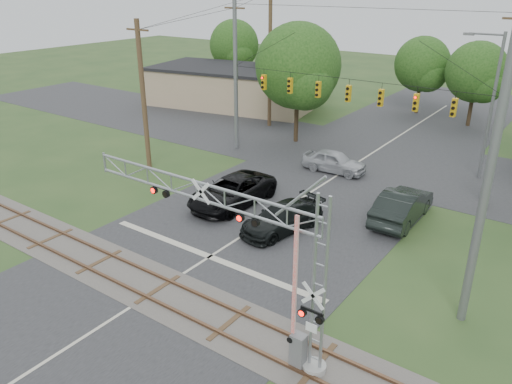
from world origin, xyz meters
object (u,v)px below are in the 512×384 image
Objects in this scene: crossing_gantry at (240,241)px; pickup_black at (232,191)px; streetlight at (490,100)px; traffic_signal_span at (361,93)px; sedan_silver at (334,161)px; commercial_building at (234,86)px; car_dark at (282,218)px.

pickup_black is (-7.87, 9.47, -3.34)m from crossing_gantry.
traffic_signal_span is at bearing -147.17° from streetlight.
streetlight reaches higher than pickup_black.
sedan_silver is 10.79m from streetlight.
streetlight reaches higher than crossing_gantry.
sedan_silver is 0.24× the size of commercial_building.
crossing_gantry is 19.20m from sedan_silver.
traffic_signal_span is at bearing -41.20° from commercial_building.
commercial_building is (-19.82, 11.77, -3.68)m from traffic_signal_span.
traffic_signal_span is 10.85m from pickup_black.
crossing_gantry is at bearing -77.67° from traffic_signal_span.
car_dark is 16.64m from streetlight.
commercial_building is (-23.84, 30.12, -2.15)m from crossing_gantry.
traffic_signal_span is at bearing 102.33° from crossing_gantry.
pickup_black is (-3.86, -8.89, -4.87)m from traffic_signal_span.
pickup_black is 8.95m from sedan_silver.
crossing_gantry is 0.56× the size of traffic_signal_span.
traffic_signal_span is 5.17m from sedan_silver.
sedan_silver is at bearing -169.63° from traffic_signal_span.
commercial_building is 1.94× the size of streetlight.
traffic_signal_span is 11.19m from car_dark.
streetlight is (26.86, -7.23, 3.36)m from commercial_building.
car_dark is at bearing 113.16° from crossing_gantry.
streetlight reaches higher than car_dark.
car_dark is 0.27× the size of commercial_building.
sedan_silver is (2.41, 8.62, -0.08)m from pickup_black.
streetlight is at bearing -25.58° from commercial_building.
commercial_building is (-18.38, 12.03, 1.27)m from sedan_silver.
car_dark is 29.78m from commercial_building.
pickup_black is at bearing 178.23° from car_dark.
pickup_black is at bearing -129.06° from streetlight.
car_dark is at bearing -114.37° from streetlight.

